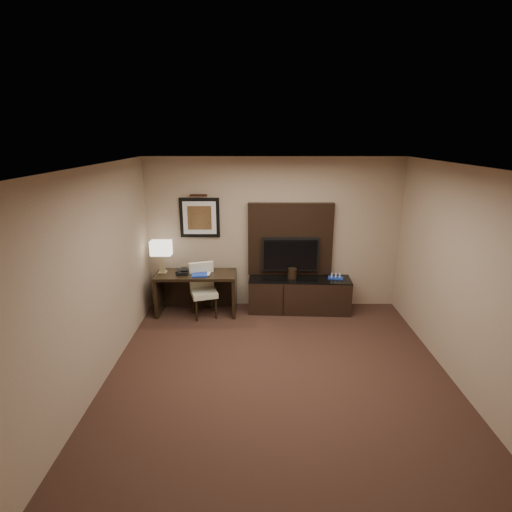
{
  "coord_description": "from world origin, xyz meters",
  "views": [
    {
      "loc": [
        -0.27,
        -4.43,
        3.03
      ],
      "look_at": [
        -0.31,
        1.8,
        1.15
      ],
      "focal_mm": 28.0,
      "sensor_mm": 36.0,
      "label": 1
    }
  ],
  "objects_px": {
    "tv": "(290,254)",
    "desk_phone": "(182,272)",
    "desk_chair": "(204,293)",
    "table_lamp": "(162,258)",
    "minibar_tray": "(336,276)",
    "credenza": "(299,295)",
    "desk": "(197,293)",
    "ice_bucket": "(292,273)"
  },
  "relations": [
    {
      "from": "desk_chair",
      "to": "minibar_tray",
      "type": "distance_m",
      "value": 2.33
    },
    {
      "from": "desk_phone",
      "to": "ice_bucket",
      "type": "bearing_deg",
      "value": -2.01
    },
    {
      "from": "tv",
      "to": "ice_bucket",
      "type": "bearing_deg",
      "value": -76.09
    },
    {
      "from": "table_lamp",
      "to": "ice_bucket",
      "type": "height_order",
      "value": "table_lamp"
    },
    {
      "from": "tv",
      "to": "desk_phone",
      "type": "bearing_deg",
      "value": -171.18
    },
    {
      "from": "desk_chair",
      "to": "ice_bucket",
      "type": "xyz_separation_m",
      "value": [
        1.54,
        0.25,
        0.27
      ]
    },
    {
      "from": "desk_phone",
      "to": "minibar_tray",
      "type": "height_order",
      "value": "desk_phone"
    },
    {
      "from": "table_lamp",
      "to": "credenza",
      "type": "bearing_deg",
      "value": 1.3
    },
    {
      "from": "desk_chair",
      "to": "table_lamp",
      "type": "relative_size",
      "value": 1.65
    },
    {
      "from": "desk",
      "to": "desk_phone",
      "type": "distance_m",
      "value": 0.48
    },
    {
      "from": "desk_chair",
      "to": "minibar_tray",
      "type": "height_order",
      "value": "desk_chair"
    },
    {
      "from": "tv",
      "to": "ice_bucket",
      "type": "distance_m",
      "value": 0.34
    },
    {
      "from": "desk_chair",
      "to": "ice_bucket",
      "type": "bearing_deg",
      "value": -8.75
    },
    {
      "from": "credenza",
      "to": "desk_chair",
      "type": "height_order",
      "value": "desk_chair"
    },
    {
      "from": "desk",
      "to": "credenza",
      "type": "xyz_separation_m",
      "value": [
        1.82,
        0.1,
        -0.06
      ]
    },
    {
      "from": "desk_phone",
      "to": "minibar_tray",
      "type": "xyz_separation_m",
      "value": [
        2.68,
        0.16,
        -0.13
      ]
    },
    {
      "from": "desk_chair",
      "to": "table_lamp",
      "type": "xyz_separation_m",
      "value": [
        -0.73,
        0.18,
        0.57
      ]
    },
    {
      "from": "desk",
      "to": "credenza",
      "type": "bearing_deg",
      "value": 2.33
    },
    {
      "from": "tv",
      "to": "desk_chair",
      "type": "height_order",
      "value": "tv"
    },
    {
      "from": "desk_chair",
      "to": "desk_phone",
      "type": "bearing_deg",
      "value": 149.86
    },
    {
      "from": "credenza",
      "to": "table_lamp",
      "type": "relative_size",
      "value": 3.35
    },
    {
      "from": "desk_phone",
      "to": "ice_bucket",
      "type": "distance_m",
      "value": 1.92
    },
    {
      "from": "desk",
      "to": "tv",
      "type": "relative_size",
      "value": 1.39
    },
    {
      "from": "tv",
      "to": "table_lamp",
      "type": "height_order",
      "value": "tv"
    },
    {
      "from": "desk_phone",
      "to": "table_lamp",
      "type": "bearing_deg",
      "value": 157.81
    },
    {
      "from": "ice_bucket",
      "to": "credenza",
      "type": "bearing_deg",
      "value": -7.04
    },
    {
      "from": "ice_bucket",
      "to": "table_lamp",
      "type": "bearing_deg",
      "value": -178.2
    },
    {
      "from": "desk",
      "to": "credenza",
      "type": "height_order",
      "value": "desk"
    },
    {
      "from": "tv",
      "to": "minibar_tray",
      "type": "xyz_separation_m",
      "value": [
        0.8,
        -0.13,
        -0.36
      ]
    },
    {
      "from": "credenza",
      "to": "desk_chair",
      "type": "distance_m",
      "value": 1.69
    },
    {
      "from": "credenza",
      "to": "tv",
      "type": "xyz_separation_m",
      "value": [
        -0.17,
        0.14,
        0.71
      ]
    },
    {
      "from": "desk",
      "to": "credenza",
      "type": "relative_size",
      "value": 0.78
    },
    {
      "from": "desk_chair",
      "to": "ice_bucket",
      "type": "distance_m",
      "value": 1.58
    },
    {
      "from": "minibar_tray",
      "to": "desk",
      "type": "bearing_deg",
      "value": -177.42
    },
    {
      "from": "tv",
      "to": "table_lamp",
      "type": "relative_size",
      "value": 1.88
    },
    {
      "from": "desk",
      "to": "ice_bucket",
      "type": "height_order",
      "value": "ice_bucket"
    },
    {
      "from": "desk_phone",
      "to": "ice_bucket",
      "type": "xyz_separation_m",
      "value": [
        1.91,
        0.17,
        -0.09
      ]
    },
    {
      "from": "desk",
      "to": "table_lamp",
      "type": "distance_m",
      "value": 0.87
    },
    {
      "from": "table_lamp",
      "to": "desk_chair",
      "type": "bearing_deg",
      "value": -13.64
    },
    {
      "from": "credenza",
      "to": "desk_phone",
      "type": "distance_m",
      "value": 2.11
    },
    {
      "from": "table_lamp",
      "to": "ice_bucket",
      "type": "relative_size",
      "value": 2.94
    },
    {
      "from": "credenza",
      "to": "desk",
      "type": "bearing_deg",
      "value": -174.31
    }
  ]
}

